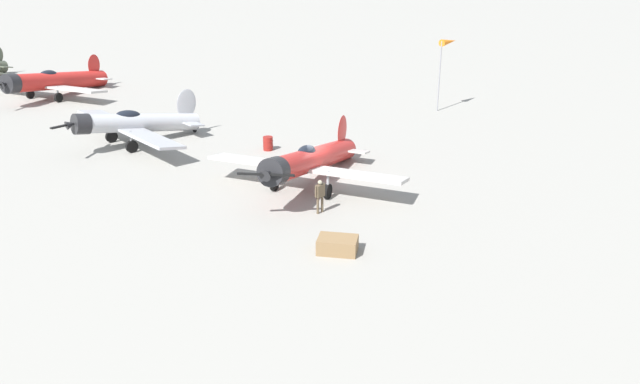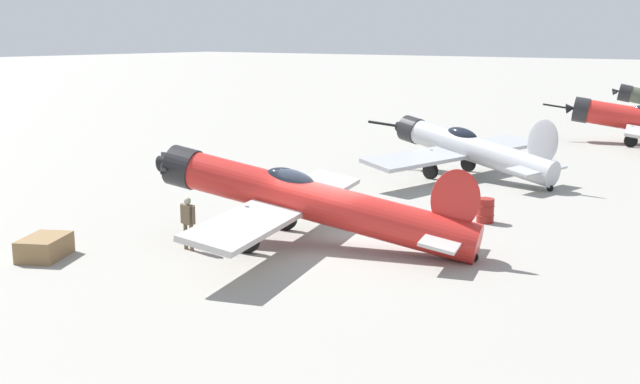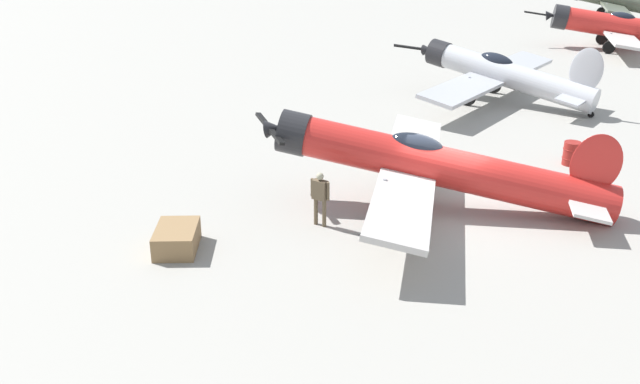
{
  "view_description": "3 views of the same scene",
  "coord_description": "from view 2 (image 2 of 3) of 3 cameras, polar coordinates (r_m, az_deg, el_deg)",
  "views": [
    {
      "loc": [
        20.62,
        -25.99,
        12.33
      ],
      "look_at": [
        2.83,
        -3.13,
        1.1
      ],
      "focal_mm": 35.77,
      "sensor_mm": 36.0,
      "label": 1
    },
    {
      "loc": [
        19.48,
        14.22,
        6.77
      ],
      "look_at": [
        0.0,
        -0.0,
        1.8
      ],
      "focal_mm": 43.15,
      "sensor_mm": 36.0,
      "label": 2
    },
    {
      "loc": [
        20.4,
        5.5,
        9.19
      ],
      "look_at": [
        2.83,
        -3.13,
        1.1
      ],
      "focal_mm": 39.56,
      "sensor_mm": 36.0,
      "label": 3
    }
  ],
  "objects": [
    {
      "name": "ground_plane",
      "position": [
        25.05,
        0.0,
        -4.04
      ],
      "size": [
        400.0,
        400.0,
        0.0
      ],
      "primitive_type": "plane",
      "color": "gray"
    },
    {
      "name": "fuel_drum",
      "position": [
        28.71,
        12.16,
        -1.35
      ],
      "size": [
        0.67,
        0.67,
        0.89
      ],
      "color": "maroon",
      "rests_on": "ground_plane"
    },
    {
      "name": "airplane_mid_apron",
      "position": [
        37.3,
        10.89,
        3.21
      ],
      "size": [
        12.13,
        10.52,
        3.26
      ],
      "rotation": [
        0.0,
        0.0,
        4.53
      ],
      "color": "#B7BABF",
      "rests_on": "ground_plane"
    },
    {
      "name": "airplane_foreground",
      "position": [
        24.87,
        -1.11,
        -0.61
      ],
      "size": [
        11.03,
        11.81,
        3.15
      ],
      "rotation": [
        0.0,
        0.0,
        4.98
      ],
      "color": "red",
      "rests_on": "ground_plane"
    },
    {
      "name": "equipment_crate",
      "position": [
        25.16,
        -19.75,
        -3.88
      ],
      "size": [
        2.03,
        1.8,
        0.67
      ],
      "rotation": [
        0.0,
        0.0,
        3.62
      ],
      "color": "olive",
      "rests_on": "ground_plane"
    },
    {
      "name": "ground_crew_mechanic",
      "position": [
        24.72,
        -9.77,
        -1.93
      ],
      "size": [
        0.29,
        0.66,
        1.72
      ],
      "rotation": [
        0.0,
        0.0,
        3.01
      ],
      "color": "brown",
      "rests_on": "ground_plane"
    }
  ]
}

